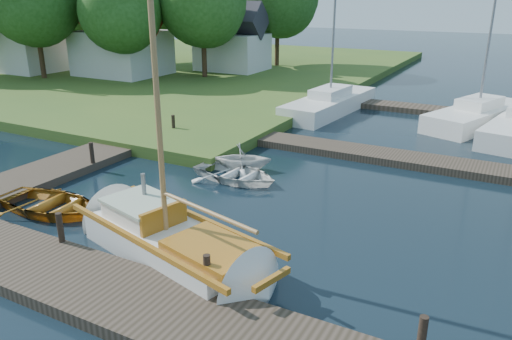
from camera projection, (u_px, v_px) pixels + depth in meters
The scene contains 22 objects.
ground at pixel (256, 206), 15.78m from camera, with size 160.00×160.00×0.00m, color black.
near_dock at pixel (124, 298), 10.76m from camera, with size 18.00×2.20×0.30m, color #322A1E.
left_dock at pixel (111, 149), 20.97m from camera, with size 2.20×18.00×0.30m, color #322A1E.
far_dock at pixel (375, 155), 20.23m from camera, with size 14.00×1.60×0.30m, color #322A1E.
shore at pixel (104, 62), 46.45m from camera, with size 50.00×40.00×0.50m, color #3B5A22.
mooring_post_1 at pixel (60, 227), 12.74m from camera, with size 0.16×0.16×0.80m, color black.
mooring_post_2 at pixel (207, 272), 10.73m from camera, with size 0.16×0.16×0.80m, color black.
mooring_post_3 at pixel (422, 336), 8.72m from camera, with size 0.16×0.16×0.80m, color black.
mooring_post_4 at pixel (92, 153), 18.68m from camera, with size 0.16×0.16×0.80m, color black.
mooring_post_5 at pixel (173, 124), 22.82m from camera, with size 0.16×0.16×0.80m, color black.
sailboat at pixel (176, 245), 12.58m from camera, with size 7.41×3.73×9.83m.
dinghy at pixel (50, 201), 15.22m from camera, with size 2.59×3.62×0.75m, color #925D16.
tender_a at pixel (235, 171), 17.82m from camera, with size 2.34×3.27×0.68m, color white.
tender_b at pixel (242, 156), 18.74m from camera, with size 1.89×2.19×1.15m, color white.
marina_boat_0 at pixel (330, 102), 27.88m from camera, with size 2.90×8.28×10.08m.
marina_boat_2 at pixel (478, 114), 25.19m from camera, with size 4.63×7.69×12.09m.
house_a at pixel (121, 41), 36.99m from camera, with size 6.30×5.00×6.29m.
house_b at pixel (26, 41), 38.97m from camera, with size 5.77×4.50×5.79m.
house_c at pixel (232, 43), 39.41m from camera, with size 5.25×4.00×5.28m.
tree_2 at pixel (121, 10), 33.71m from camera, with size 5.83×5.75×7.82m.
tree_3 at pixel (203, 1), 35.05m from camera, with size 6.41×6.38×8.74m.
tree_5 at pixel (65, 4), 43.99m from camera, with size 6.00×5.94×8.10m.
Camera 1 is at (6.88, -12.75, 6.37)m, focal length 35.00 mm.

